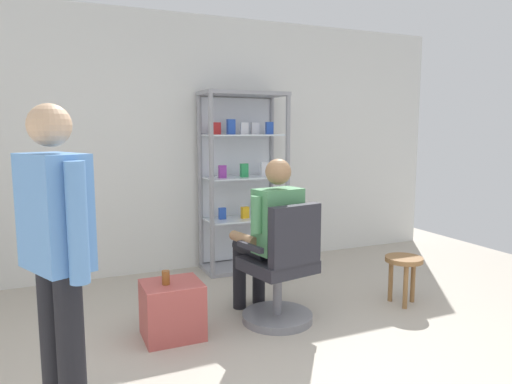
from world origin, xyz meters
The scene contains 8 objects.
back_wall centered at (0.00, 3.00, 1.35)m, with size 6.00×0.10×2.70m, color silver.
display_cabinet_main centered at (0.40, 2.76, 0.97)m, with size 0.90×0.45×1.90m.
office_chair centered at (0.12, 1.22, 0.39)m, with size 0.61×0.57×0.96m.
seated_shopkeeper centered at (0.09, 1.38, 0.71)m, with size 0.54×0.61×1.29m.
storage_crate centered at (-0.72, 1.32, 0.20)m, with size 0.42×0.37×0.41m, color #B24C47.
tea_glass centered at (-0.77, 1.30, 0.46)m, with size 0.06×0.06×0.10m, color brown.
standing_customer centered at (-1.47, 0.46, 0.93)m, with size 0.35×0.48×1.63m.
wooden_stool centered at (1.27, 1.17, 0.33)m, with size 0.32×0.32×0.42m.
Camera 1 is at (-1.46, -1.90, 1.51)m, focal length 32.70 mm.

